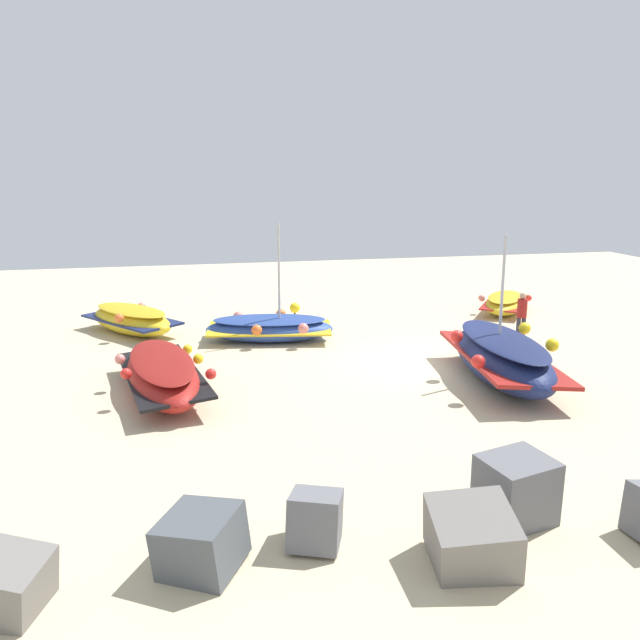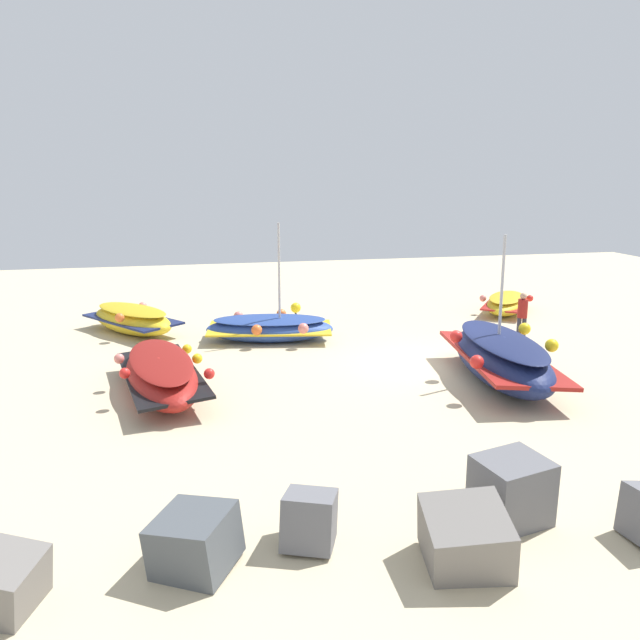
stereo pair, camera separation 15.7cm
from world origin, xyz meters
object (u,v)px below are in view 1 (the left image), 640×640
fishing_boat_1 (162,374)px  fishing_boat_2 (269,328)px  fishing_boat_0 (502,357)px  fishing_boat_4 (505,303)px  mooring_buoy_1 (295,308)px  fishing_boat_3 (131,319)px  person_walking (522,314)px

fishing_boat_1 → fishing_boat_2: (-3.46, -4.67, -0.08)m
fishing_boat_0 → fishing_boat_4: (-4.38, -8.00, -0.31)m
fishing_boat_4 → mooring_buoy_1: (8.35, -1.02, -0.01)m
fishing_boat_3 → mooring_buoy_1: bearing=-114.5°
person_walking → mooring_buoy_1: size_ratio=3.01×
fishing_boat_1 → fishing_boat_4: fishing_boat_1 is taller
fishing_boat_0 → mooring_buoy_1: fishing_boat_0 is taller
fishing_boat_4 → person_walking: size_ratio=2.13×
fishing_boat_1 → fishing_boat_3: bearing=179.7°
fishing_boat_0 → person_walking: bearing=152.5°
fishing_boat_0 → mooring_buoy_1: size_ratio=9.92×
mooring_buoy_1 → person_walking: bearing=139.4°
fishing_boat_0 → fishing_boat_4: size_ratio=1.55×
fishing_boat_0 → fishing_boat_1: fishing_boat_0 is taller
fishing_boat_0 → fishing_boat_2: (5.45, -5.70, -0.26)m
fishing_boat_0 → mooring_buoy_1: 9.86m
fishing_boat_1 → person_walking: (-11.43, -2.43, 0.47)m
fishing_boat_2 → fishing_boat_3: bearing=-14.3°
fishing_boat_2 → fishing_boat_4: 10.10m
fishing_boat_4 → mooring_buoy_1: fishing_boat_4 is taller
fishing_boat_1 → fishing_boat_3: 6.84m
fishing_boat_4 → person_walking: bearing=13.6°
fishing_boat_4 → fishing_boat_3: bearing=-53.1°
fishing_boat_3 → person_walking: size_ratio=2.45×
fishing_boat_4 → fishing_boat_2: bearing=-40.8°
fishing_boat_1 → fishing_boat_4: bearing=108.2°
mooring_buoy_1 → fishing_boat_3: bearing=11.6°
fishing_boat_1 → mooring_buoy_1: size_ratio=9.27×
mooring_buoy_1 → fishing_boat_1: bearing=58.2°
fishing_boat_0 → fishing_boat_4: bearing=159.7°
fishing_boat_3 → person_walking: bearing=-145.0°
fishing_boat_3 → fishing_boat_1: bearing=153.1°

